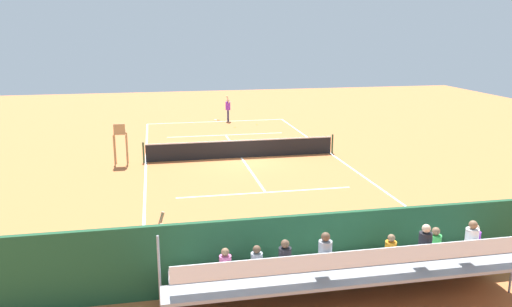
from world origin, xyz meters
TOP-DOWN VIEW (x-y plane):
  - ground_plane at (0.00, 0.00)m, footprint 60.00×60.00m
  - court_line_markings at (0.00, -0.04)m, footprint 10.10×22.20m
  - tennis_net at (0.00, 0.00)m, footprint 10.30×0.10m
  - backdrop_wall at (0.00, 14.00)m, footprint 18.00×0.16m
  - bleacher_stand at (-0.05, 15.36)m, footprint 9.06×2.40m
  - umpire_chair at (6.20, 0.27)m, footprint 0.67×0.67m
  - courtside_bench at (-2.97, 13.27)m, footprint 1.80×0.40m
  - equipment_bag at (-1.19, 13.40)m, footprint 0.90×0.36m
  - tennis_player at (-0.88, -10.99)m, footprint 0.40×0.55m
  - tennis_racket at (-0.05, -11.74)m, footprint 0.48×0.55m
  - tennis_ball_near at (-0.99, -8.38)m, footprint 0.07×0.07m
  - tennis_ball_far at (-2.67, -9.03)m, footprint 0.07×0.07m
  - line_judge at (4.40, 13.05)m, footprint 0.40×0.54m

SIDE VIEW (x-z plane):
  - ground_plane at x=0.00m, z-range 0.00..0.00m
  - court_line_markings at x=0.00m, z-range 0.00..0.01m
  - tennis_racket at x=-0.05m, z-range 0.00..0.03m
  - tennis_ball_near at x=-0.99m, z-range 0.00..0.07m
  - tennis_ball_far at x=-2.67m, z-range 0.00..0.07m
  - equipment_bag at x=-1.19m, z-range 0.00..0.36m
  - tennis_net at x=0.00m, z-range -0.03..1.04m
  - courtside_bench at x=-2.97m, z-range 0.09..1.02m
  - bleacher_stand at x=-0.05m, z-range -0.28..2.20m
  - backdrop_wall at x=0.00m, z-range 0.00..2.00m
  - tennis_player at x=-0.88m, z-range 0.05..1.98m
  - line_judge at x=4.40m, z-range 0.05..1.98m
  - umpire_chair at x=6.20m, z-range 0.24..2.38m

